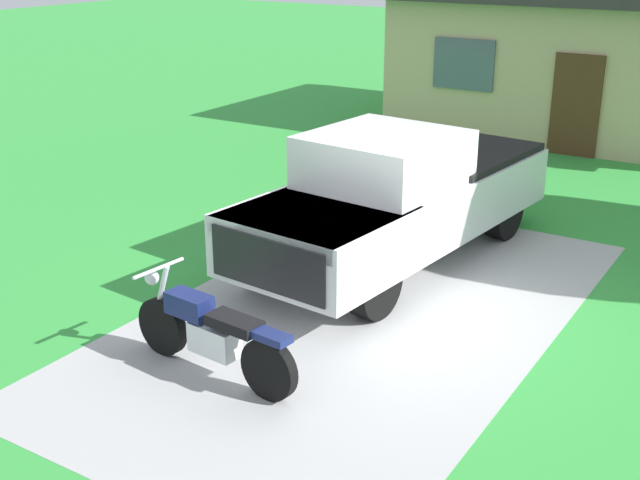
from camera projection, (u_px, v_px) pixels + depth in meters
ground_plane at (360, 314)px, 10.09m from camera, size 80.00×80.00×0.00m
driveway_pad at (360, 314)px, 10.09m from camera, size 4.46×8.14×0.01m
motorcycle at (211, 334)px, 8.56m from camera, size 2.21×0.70×1.09m
pickup_truck at (400, 194)px, 11.54m from camera, size 2.53×5.78×1.90m
neighbor_house at (611, 55)px, 18.71m from camera, size 9.60×5.60×3.50m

